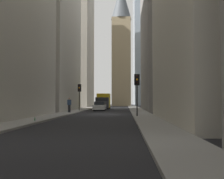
# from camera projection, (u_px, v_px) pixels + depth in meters

# --- Properties ---
(ground_plane) EXTENTS (135.00, 135.00, 0.00)m
(ground_plane) POSITION_uv_depth(u_px,v_px,m) (103.00, 114.00, 29.24)
(ground_plane) COLOR black
(sidewalk_right) EXTENTS (90.00, 2.20, 0.14)m
(sidewalk_right) POSITION_uv_depth(u_px,v_px,m) (65.00, 113.00, 29.47)
(sidewalk_right) COLOR gray
(sidewalk_right) RESTS_ON ground_plane
(sidewalk_left) EXTENTS (90.00, 2.20, 0.14)m
(sidewalk_left) POSITION_uv_depth(u_px,v_px,m) (141.00, 114.00, 29.01)
(sidewalk_left) COLOR gray
(sidewalk_left) RESTS_ON ground_plane
(building_left_midfar) EXTENTS (15.40, 10.00, 22.88)m
(building_left_midfar) POSITION_uv_depth(u_px,v_px,m) (175.00, 38.00, 39.77)
(building_left_midfar) COLOR gray
(building_left_midfar) RESTS_ON ground_plane
(building_right_midfar) EXTENTS (14.91, 10.50, 28.36)m
(building_right_midfar) POSITION_uv_depth(u_px,v_px,m) (41.00, 21.00, 39.61)
(building_right_midfar) COLOR #B7B2A5
(building_right_midfar) RESTS_ON ground_plane
(building_right_far) EXTENTS (12.35, 10.00, 30.14)m
(building_right_far) POSITION_uv_depth(u_px,v_px,m) (71.00, 45.00, 60.90)
(building_right_far) COLOR #A8A091
(building_right_far) RESTS_ON ground_plane
(glass_tower_distant) EXTENTS (17.57, 14.00, 57.28)m
(glass_tower_distant) POSITION_uv_depth(u_px,v_px,m) (154.00, 20.00, 84.42)
(glass_tower_distant) COLOR #93A3B2
(glass_tower_distant) RESTS_ON ground_plane
(church_spire) EXTENTS (5.84, 5.84, 35.19)m
(church_spire) POSITION_uv_depth(u_px,v_px,m) (121.00, 42.00, 71.82)
(church_spire) COLOR #9E8966
(church_spire) RESTS_ON ground_plane
(delivery_truck) EXTENTS (6.46, 2.25, 2.84)m
(delivery_truck) POSITION_uv_depth(u_px,v_px,m) (103.00, 101.00, 46.53)
(delivery_truck) COLOR yellow
(delivery_truck) RESTS_ON ground_plane
(sedan_white) EXTENTS (4.30, 1.78, 1.42)m
(sedan_white) POSITION_uv_depth(u_px,v_px,m) (100.00, 106.00, 39.70)
(sedan_white) COLOR silver
(sedan_white) RESTS_ON ground_plane
(traffic_light_foreground) EXTENTS (0.43, 0.52, 4.00)m
(traffic_light_foreground) POSITION_uv_depth(u_px,v_px,m) (137.00, 85.00, 23.80)
(traffic_light_foreground) COLOR black
(traffic_light_foreground) RESTS_ON sidewalk_left
(traffic_light_midblock) EXTENTS (0.43, 0.52, 3.85)m
(traffic_light_midblock) POSITION_uv_depth(u_px,v_px,m) (79.00, 91.00, 36.59)
(traffic_light_midblock) COLOR black
(traffic_light_midblock) RESTS_ON sidewalk_right
(pedestrian) EXTENTS (0.26, 0.44, 1.81)m
(pedestrian) POSITION_uv_depth(u_px,v_px,m) (69.00, 104.00, 30.69)
(pedestrian) COLOR black
(pedestrian) RESTS_ON sidewalk_right
(discarded_bottle) EXTENTS (0.07, 0.07, 0.27)m
(discarded_bottle) POSITION_uv_depth(u_px,v_px,m) (35.00, 119.00, 18.17)
(discarded_bottle) COLOR #236033
(discarded_bottle) RESTS_ON sidewalk_right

